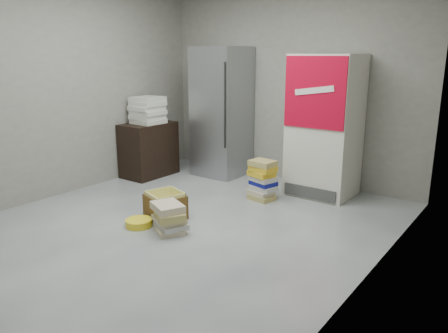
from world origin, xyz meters
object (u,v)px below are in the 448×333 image
object	(u,v)px
steel_fridge	(222,112)
coke_cooler	(325,126)
cardboard_box	(165,207)
phonebook_stack_main	(262,180)
wood_shelf	(149,149)

from	to	relation	value
steel_fridge	coke_cooler	world-z (taller)	steel_fridge
steel_fridge	cardboard_box	distance (m)	2.15
phonebook_stack_main	coke_cooler	bearing A→B (deg)	68.16
wood_shelf	steel_fridge	bearing A→B (deg)	41.31
cardboard_box	coke_cooler	bearing A→B (deg)	79.55
coke_cooler	cardboard_box	bearing A→B (deg)	-118.69
steel_fridge	phonebook_stack_main	world-z (taller)	steel_fridge
coke_cooler	phonebook_stack_main	size ratio (longest dim) A/B	3.52
coke_cooler	phonebook_stack_main	bearing A→B (deg)	-126.42
steel_fridge	phonebook_stack_main	xyz separation A→B (m)	(1.15, -0.68, -0.69)
wood_shelf	coke_cooler	bearing A→B (deg)	16.28
wood_shelf	cardboard_box	size ratio (longest dim) A/B	1.68
coke_cooler	cardboard_box	world-z (taller)	coke_cooler
phonebook_stack_main	cardboard_box	distance (m)	1.32
wood_shelf	phonebook_stack_main	bearing A→B (deg)	1.38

